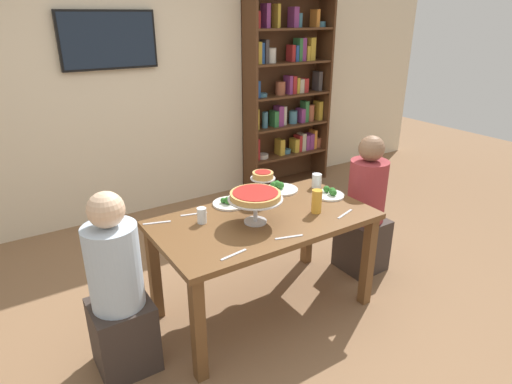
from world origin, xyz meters
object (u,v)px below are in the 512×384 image
water_glass_clear_near (202,215)px  cutlery_knife_near (157,223)px  television (109,40)px  salad_plate_far_diner (280,188)px  cutlery_knife_far (194,214)px  diner_head_east (365,215)px  diner_head_west (119,298)px  cutlery_fork_near (234,255)px  personal_pizza_stand (263,181)px  cutlery_spare_fork (289,237)px  beer_glass_amber_tall (317,201)px  dining_table (264,231)px  water_glass_clear_far (317,181)px  deep_dish_pizza_stand (255,197)px  cutlery_fork_far (345,214)px  salad_plate_near_diner (229,202)px  salad_plate_spare (330,194)px  bookshelf (287,94)px

water_glass_clear_near → cutlery_knife_near: water_glass_clear_near is taller
television → salad_plate_far_diner: (0.69, -1.77, -1.02)m
cutlery_knife_far → diner_head_east: bearing=-176.1°
diner_head_east → diner_head_west: bearing=0.8°
cutlery_fork_near → cutlery_knife_far: same height
personal_pizza_stand → water_glass_clear_near: personal_pizza_stand is taller
diner_head_east → cutlery_spare_fork: (-1.03, -0.34, 0.25)m
diner_head_west → beer_glass_amber_tall: diner_head_west is taller
salad_plate_far_diner → cutlery_spare_fork: salad_plate_far_diner is taller
water_glass_clear_near → cutlery_knife_far: bearing=86.3°
dining_table → diner_head_east: (1.01, 0.03, -0.15)m
beer_glass_amber_tall → dining_table: bearing=159.8°
water_glass_clear_far → cutlery_fork_near: bearing=-153.1°
deep_dish_pizza_stand → cutlery_knife_far: size_ratio=1.99×
cutlery_knife_far → cutlery_spare_fork: bearing=134.5°
water_glass_clear_near → cutlery_fork_far: bearing=-25.4°
television → cutlery_fork_far: television is taller
cutlery_fork_near → cutlery_knife_near: same height
salad_plate_near_diner → salad_plate_far_diner: size_ratio=0.97×
cutlery_fork_near → cutlery_spare_fork: (0.39, -0.00, 0.00)m
salad_plate_spare → water_glass_clear_near: 1.01m
dining_table → water_glass_clear_far: bearing=19.5°
deep_dish_pizza_stand → water_glass_clear_far: bearing=19.3°
personal_pizza_stand → salad_plate_far_diner: 0.27m
salad_plate_near_diner → beer_glass_amber_tall: size_ratio=1.50×
television → salad_plate_spare: 2.49m
deep_dish_pizza_stand → bookshelf: bearing=49.1°
cutlery_fork_far → cutlery_spare_fork: same height
cutlery_spare_fork → salad_plate_far_diner: bearing=74.5°
water_glass_clear_near → cutlery_spare_fork: size_ratio=0.58×
bookshelf → beer_glass_amber_tall: (-1.33, -2.14, -0.30)m
water_glass_clear_far → cutlery_knife_far: 1.03m
personal_pizza_stand → salad_plate_far_diner: (0.22, 0.09, -0.13)m
diner_head_east → beer_glass_amber_tall: size_ratio=7.01×
cutlery_knife_far → cutlery_spare_fork: (0.35, -0.61, 0.00)m
water_glass_clear_near → water_glass_clear_far: (1.03, 0.08, 0.00)m
personal_pizza_stand → cutlery_fork_far: bearing=-56.1°
dining_table → cutlery_knife_far: 0.49m
beer_glass_amber_tall → water_glass_clear_near: bearing=158.8°
water_glass_clear_far → cutlery_knife_near: (-1.29, 0.08, -0.05)m
salad_plate_spare → beer_glass_amber_tall: 0.33m
water_glass_clear_far → cutlery_fork_near: size_ratio=0.61×
personal_pizza_stand → beer_glass_amber_tall: (0.19, -0.37, -0.07)m
salad_plate_near_diner → water_glass_clear_near: 0.33m
television → cutlery_spare_fork: bearing=-83.2°
beer_glass_amber_tall → salad_plate_spare: bearing=31.3°
dining_table → cutlery_fork_near: 0.53m
water_glass_clear_near → beer_glass_amber_tall: bearing=-21.2°
television → diner_head_east: television is taller
cutlery_knife_far → diner_head_west: bearing=40.7°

